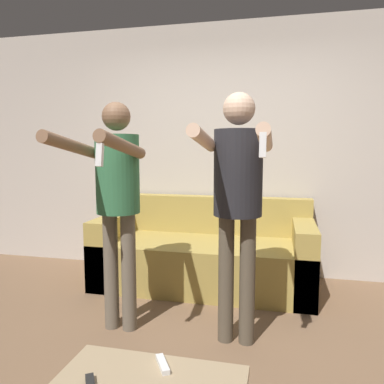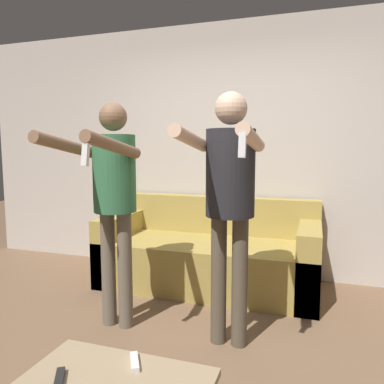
# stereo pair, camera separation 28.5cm
# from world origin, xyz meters

# --- Properties ---
(ground_plane) EXTENTS (14.00, 14.00, 0.00)m
(ground_plane) POSITION_xyz_m (0.00, 0.00, 0.00)
(ground_plane) COLOR brown
(wall_back) EXTENTS (6.40, 0.06, 2.70)m
(wall_back) POSITION_xyz_m (0.00, 1.84, 1.35)
(wall_back) COLOR beige
(wall_back) RESTS_ON ground_plane
(couch) EXTENTS (2.11, 0.92, 0.86)m
(couch) POSITION_xyz_m (-0.17, 1.35, 0.30)
(couch) COLOR #AD9347
(couch) RESTS_ON ground_plane
(person_standing_left) EXTENTS (0.44, 0.81, 1.70)m
(person_standing_left) POSITION_xyz_m (-0.61, 0.26, 1.07)
(person_standing_left) COLOR #6B6051
(person_standing_left) RESTS_ON ground_plane
(person_standing_right) EXTENTS (0.45, 0.75, 1.74)m
(person_standing_right) POSITION_xyz_m (0.27, 0.27, 1.10)
(person_standing_right) COLOR brown
(person_standing_right) RESTS_ON ground_plane
(remote_far) EXTENTS (0.11, 0.15, 0.02)m
(remote_far) POSITION_xyz_m (0.03, -0.68, 0.37)
(remote_far) COLOR white
(remote_far) RESTS_ON coffee_table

